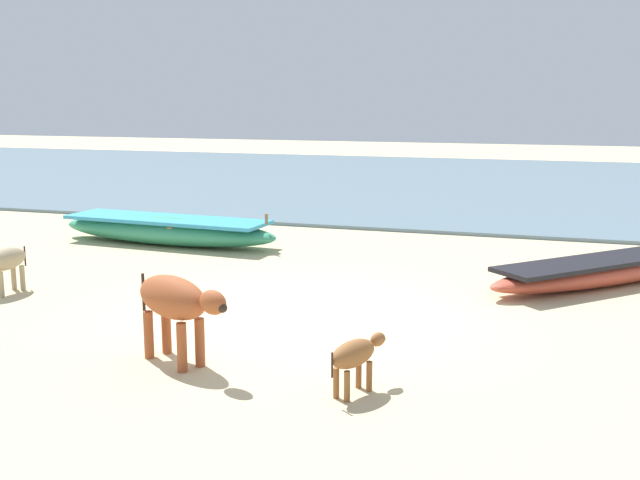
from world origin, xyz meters
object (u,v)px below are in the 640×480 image
object	(u,v)px
fishing_boat_0	(167,230)
cow_adult_rust	(175,302)
calf_near_brown	(355,355)
fishing_boat_1	(607,270)
calf_far_dun	(4,261)

from	to	relation	value
fishing_boat_0	cow_adult_rust	size ratio (longest dim) A/B	3.39
fishing_boat_0	calf_near_brown	world-z (taller)	fishing_boat_0
fishing_boat_0	calf_near_brown	size ratio (longest dim) A/B	5.88
fishing_boat_1	calf_far_dun	distance (m)	9.27
calf_near_brown	calf_far_dun	distance (m)	6.39
fishing_boat_0	calf_far_dun	world-z (taller)	fishing_boat_0
fishing_boat_1	calf_near_brown	world-z (taller)	fishing_boat_1
fishing_boat_0	cow_adult_rust	xyz separation A→B (m)	(3.56, -6.19, 0.41)
fishing_boat_1	calf_near_brown	bearing A→B (deg)	-161.16
fishing_boat_0	calf_far_dun	size ratio (longest dim) A/B	4.54
calf_far_dun	calf_near_brown	bearing A→B (deg)	72.01
fishing_boat_1	fishing_boat_0	bearing A→B (deg)	127.97
fishing_boat_1	cow_adult_rust	xyz separation A→B (m)	(-4.70, -5.37, 0.48)
fishing_boat_1	calf_near_brown	xyz separation A→B (m)	(-2.59, -5.61, 0.17)
calf_near_brown	fishing_boat_1	bearing A→B (deg)	-2.26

